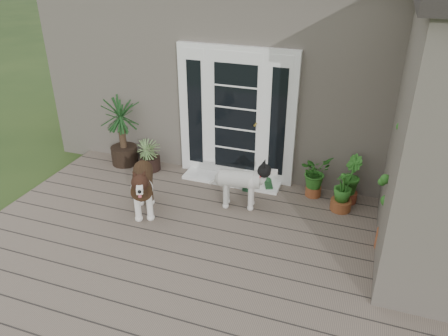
% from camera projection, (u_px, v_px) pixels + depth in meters
% --- Properties ---
extents(deck, '(6.20, 4.60, 0.12)m').
position_uv_depth(deck, '(196.00, 261.00, 5.46)').
color(deck, '#6B5B4C').
rests_on(deck, ground).
extents(house_main, '(7.40, 4.00, 3.10)m').
position_uv_depth(house_main, '(280.00, 63.00, 8.33)').
color(house_main, '#665E54').
rests_on(house_main, ground).
extents(door_unit, '(1.90, 0.14, 2.15)m').
position_uv_depth(door_unit, '(236.00, 115.00, 6.84)').
color(door_unit, white).
rests_on(door_unit, deck).
extents(door_step, '(1.60, 0.40, 0.05)m').
position_uv_depth(door_step, '(231.00, 180.00, 7.15)').
color(door_step, white).
rests_on(door_step, deck).
extents(brindle_dog, '(0.77, 1.00, 0.77)m').
position_uv_depth(brindle_dog, '(143.00, 189.00, 6.18)').
color(brindle_dog, '#3E2816').
rests_on(brindle_dog, deck).
extents(white_dog, '(0.85, 0.48, 0.67)m').
position_uv_depth(white_dog, '(239.00, 186.00, 6.34)').
color(white_dog, white).
rests_on(white_dog, deck).
extents(spider_plant, '(0.77, 0.77, 0.62)m').
position_uv_depth(spider_plant, '(149.00, 153.00, 7.41)').
color(spider_plant, '#84A968').
rests_on(spider_plant, deck).
extents(yucca, '(1.02, 1.02, 1.24)m').
position_uv_depth(yucca, '(122.00, 131.00, 7.47)').
color(yucca, black).
rests_on(yucca, deck).
extents(herb_a, '(0.65, 0.65, 0.59)m').
position_uv_depth(herb_a, '(314.00, 179.00, 6.64)').
color(herb_a, '#21611B').
rests_on(herb_a, deck).
extents(herb_b, '(0.42, 0.42, 0.54)m').
position_uv_depth(herb_b, '(349.00, 186.00, 6.49)').
color(herb_b, '#225A19').
rests_on(herb_b, deck).
extents(herb_c, '(0.40, 0.40, 0.49)m').
position_uv_depth(herb_c, '(342.00, 195.00, 6.30)').
color(herb_c, '#235A19').
rests_on(herb_c, deck).
extents(sapling, '(0.69, 0.69, 1.83)m').
position_uv_depth(sapling, '(401.00, 186.00, 5.17)').
color(sapling, '#1D611B').
rests_on(sapling, deck).
extents(clog_left, '(0.27, 0.37, 0.10)m').
position_uv_depth(clog_left, '(268.00, 185.00, 6.96)').
color(clog_left, '#173A1C').
rests_on(clog_left, deck).
extents(clog_right, '(0.16, 0.33, 0.10)m').
position_uv_depth(clog_right, '(248.00, 185.00, 6.96)').
color(clog_right, '#14341E').
rests_on(clog_right, deck).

